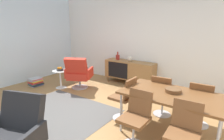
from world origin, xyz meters
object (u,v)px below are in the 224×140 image
Objects in this scene: wooden_bowl_on_table at (173,90)px; dining_chair_back_right at (201,102)px; vase_cobalt at (118,57)px; dining_chair_front_left at (136,117)px; fruit_bowl at (60,69)px; dining_chair_back_left at (162,94)px; dining_table at (172,96)px; vase_sculptural_dark at (130,59)px; lounge_chair_red at (79,73)px; magazine_stack at (36,82)px; sideboard at (130,70)px; dining_chair_front_right at (184,132)px; armchair_black_shell at (15,133)px; dining_chair_near_window at (125,97)px; side_table_round at (60,77)px.

dining_chair_back_right is at bearing 53.56° from wooden_bowl_on_table.
vase_cobalt reaches higher than wooden_bowl_on_table.
dining_chair_front_left reaches higher than fruit_bowl.
dining_chair_back_right is at bearing -0.00° from dining_chair_back_left.
dining_table is 1.87× the size of dining_chair_front_left.
lounge_chair_red is (-0.98, -1.23, -0.33)m from vase_sculptural_dark.
vase_sculptural_dark reaches higher than magazine_stack.
sideboard reaches higher than magazine_stack.
dining_chair_front_right is at bearing -48.22° from sideboard.
wooden_bowl_on_table is 0.78m from dining_chair_front_right.
wooden_bowl_on_table is at bearing -13.20° from lounge_chair_red.
dining_chair_back_left is at bearing 65.72° from armchair_black_shell.
dining_chair_back_right is 1.00× the size of dining_chair_near_window.
lounge_chair_red reaches higher than magazine_stack.
dining_chair_back_left is at bearing -42.08° from vase_sculptural_dark.
dining_chair_back_left is (-0.34, 0.49, -0.30)m from wooden_bowl_on_table.
side_table_round is 2.60× the size of fruit_bowl.
vase_sculptural_dark is 2.10m from fruit_bowl.
wooden_bowl_on_table is 0.50× the size of side_table_round.
wooden_bowl_on_table is at bearing 61.52° from dining_chair_front_left.
dining_chair_near_window reaches higher than wooden_bowl_on_table.
wooden_bowl_on_table reaches higher than side_table_round.
wooden_bowl_on_table is at bearing -6.96° from fruit_bowl.
vase_sculptural_dark is (-0.00, 0.00, 0.36)m from sideboard.
lounge_chair_red reaches higher than dining_chair_back_left.
vase_cobalt reaches higher than vase_sculptural_dark.
lounge_chair_red reaches higher than dining_table.
fruit_bowl is (-3.03, -0.08, 0.09)m from dining_chair_back_left.
fruit_bowl is at bearing -134.39° from vase_sculptural_dark.
dining_chair_near_window is 3.28m from magazine_stack.
wooden_bowl_on_table is at bearing 53.29° from armchair_black_shell.
dining_chair_front_right and dining_chair_back_left have the same top height.
wooden_bowl_on_table is at bearing -38.95° from vase_cobalt.
sideboard is 0.58m from vase_cobalt.
armchair_black_shell is at bearing -144.37° from dining_chair_front_right.
magazine_stack is (-0.77, -0.33, -0.21)m from side_table_round.
side_table_round is (-1.95, 2.31, -0.15)m from armchair_black_shell.
dining_chair_front_left is (-0.34, -0.63, -0.30)m from wooden_bowl_on_table.
vase_sculptural_dark is 0.79× the size of fruit_bowl.
dining_table is at bearing -0.00° from dining_chair_near_window.
wooden_bowl_on_table is (1.91, -1.90, 0.33)m from sideboard.
sideboard is 6.15× the size of wooden_bowl_on_table.
vase_cobalt reaches higher than dining_table.
dining_chair_near_window is (-1.24, -0.56, 0.00)m from dining_chair_back_right.
side_table_round is (-1.46, -1.49, -0.48)m from vase_sculptural_dark.
magazine_stack is at bearing -140.71° from sideboard.
dining_chair_front_right is at bearing -48.24° from vase_sculptural_dark.
dining_chair_front_left is 1.32m from dining_chair_back_right.
dining_table is 0.70m from dining_chair_back_left.
lounge_chair_red is (-2.89, 0.68, -0.30)m from wooden_bowl_on_table.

